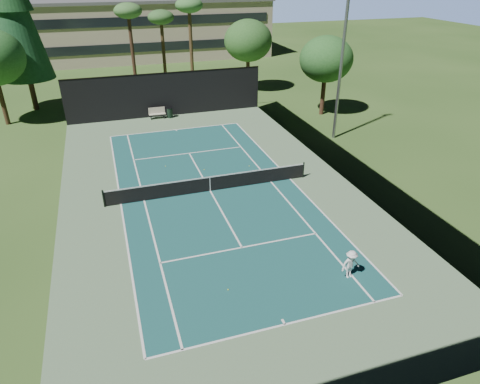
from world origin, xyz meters
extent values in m
plane|color=#335520|center=(0.00, 0.00, 0.00)|extent=(160.00, 160.00, 0.00)
cube|color=#5F8059|center=(0.00, 0.00, 0.01)|extent=(18.00, 32.00, 0.01)
cube|color=#195150|center=(0.00, 0.00, 0.01)|extent=(10.97, 23.77, 0.01)
cube|color=white|center=(0.00, -11.88, 0.02)|extent=(10.97, 0.10, 0.01)
cube|color=white|center=(0.00, 11.88, 0.02)|extent=(10.97, 0.10, 0.01)
cube|color=white|center=(0.00, -6.40, 0.02)|extent=(8.23, 0.10, 0.01)
cube|color=white|center=(0.00, 6.40, 0.02)|extent=(8.23, 0.10, 0.01)
cube|color=white|center=(-5.49, 0.00, 0.02)|extent=(0.10, 23.77, 0.01)
cube|color=white|center=(5.49, 0.00, 0.02)|extent=(0.10, 23.77, 0.01)
cube|color=white|center=(-4.12, 0.00, 0.02)|extent=(0.10, 23.77, 0.01)
cube|color=white|center=(4.12, 0.00, 0.02)|extent=(0.10, 23.77, 0.01)
cube|color=white|center=(0.00, 0.00, 0.02)|extent=(0.10, 12.80, 0.01)
cube|color=white|center=(0.00, -11.73, 0.02)|extent=(0.10, 0.30, 0.01)
cube|color=white|center=(0.00, 11.73, 0.02)|extent=(0.10, 0.30, 0.01)
cylinder|color=black|center=(-6.40, 0.00, 0.55)|extent=(0.10, 0.10, 1.10)
cylinder|color=black|center=(6.40, 0.00, 0.55)|extent=(0.10, 0.10, 1.10)
cube|color=black|center=(0.00, 0.00, 0.50)|extent=(12.80, 0.02, 0.92)
cube|color=white|center=(0.00, 0.00, 0.98)|extent=(12.80, 0.04, 0.07)
cube|color=white|center=(0.00, 0.00, 0.50)|extent=(0.05, 0.03, 0.92)
cube|color=black|center=(0.00, 16.00, 2.00)|extent=(18.00, 0.04, 4.00)
cube|color=black|center=(0.00, -16.00, 2.00)|extent=(18.00, 0.04, 4.00)
cube|color=black|center=(9.00, 0.00, 2.00)|extent=(0.04, 32.00, 4.00)
cube|color=black|center=(-9.00, 0.00, 2.00)|extent=(0.04, 32.00, 4.00)
cube|color=black|center=(0.00, 16.00, 4.00)|extent=(18.00, 0.06, 0.06)
imported|color=white|center=(3.95, -10.06, 0.71)|extent=(0.94, 0.58, 1.42)
sphere|color=#D6EB35|center=(-1.56, -9.24, 0.03)|extent=(0.07, 0.07, 0.07)
sphere|color=gold|center=(0.38, 3.16, 0.03)|extent=(0.07, 0.07, 0.07)
sphere|color=#C0DA31|center=(3.55, 2.77, 0.03)|extent=(0.07, 0.07, 0.07)
sphere|color=#C8E233|center=(-2.09, 4.56, 0.03)|extent=(0.06, 0.06, 0.06)
cube|color=beige|center=(-1.07, 15.38, 0.45)|extent=(1.50, 0.45, 0.05)
cube|color=beige|center=(-1.07, 15.58, 0.75)|extent=(1.50, 0.06, 0.55)
cube|color=black|center=(-1.67, 15.38, 0.21)|extent=(0.06, 0.40, 0.42)
cube|color=black|center=(-0.47, 15.38, 0.21)|extent=(0.06, 0.40, 0.42)
cylinder|color=black|center=(0.09, 15.36, 0.45)|extent=(0.52, 0.52, 0.90)
cylinder|color=black|center=(0.09, 15.36, 0.92)|extent=(0.56, 0.56, 0.05)
cylinder|color=#442D1D|center=(-12.00, 22.00, 1.80)|extent=(0.50, 0.50, 3.60)
cone|color=#153C1F|center=(-12.00, 22.00, 9.00)|extent=(4.80, 4.80, 12.00)
cylinder|color=#41291C|center=(-2.00, 24.00, 4.28)|extent=(0.36, 0.36, 8.55)
ellipsoid|color=#39682F|center=(-2.00, 24.00, 8.55)|extent=(2.80, 2.80, 1.54)
cylinder|color=#45321D|center=(1.50, 26.00, 3.83)|extent=(0.36, 0.36, 7.65)
ellipsoid|color=#305A28|center=(1.50, 26.00, 7.65)|extent=(2.80, 2.80, 1.54)
cylinder|color=#4E3A21|center=(4.00, 23.00, 4.50)|extent=(0.36, 0.36, 9.00)
ellipsoid|color=#386E31|center=(4.00, 23.00, 9.00)|extent=(2.80, 2.80, 1.54)
cylinder|color=#3F2B1B|center=(10.00, 22.00, 1.76)|extent=(0.40, 0.40, 3.52)
ellipsoid|color=#2A5822|center=(10.00, 22.00, 5.44)|extent=(5.12, 5.12, 4.35)
cylinder|color=#4B2E20|center=(14.00, 12.00, 1.65)|extent=(0.40, 0.40, 3.30)
ellipsoid|color=#265A23|center=(14.00, 12.00, 5.10)|extent=(4.80, 4.80, 4.08)
cylinder|color=#47311E|center=(-14.00, 18.00, 1.87)|extent=(0.40, 0.40, 3.74)
cube|color=#B6A58D|center=(0.00, 46.00, 4.00)|extent=(40.00, 12.00, 8.00)
cube|color=#59595B|center=(0.00, 46.00, 8.10)|extent=(40.50, 12.50, 0.40)
cube|color=black|center=(0.00, 39.95, 2.40)|extent=(38.00, 0.15, 1.20)
cube|color=black|center=(0.00, 39.95, 5.80)|extent=(38.00, 0.15, 1.20)
cylinder|color=gray|center=(12.00, 6.00, 6.00)|extent=(0.24, 0.24, 12.00)
camera|label=1|loc=(-5.53, -23.19, 12.63)|focal=32.00mm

